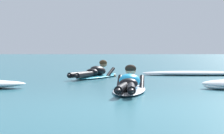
{
  "coord_description": "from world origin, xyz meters",
  "views": [
    {
      "loc": [
        -0.47,
        -6.15,
        0.79
      ],
      "look_at": [
        -0.63,
        4.24,
        0.39
      ],
      "focal_mm": 72.88,
      "sensor_mm": 36.0,
      "label": 1
    }
  ],
  "objects": [
    {
      "name": "ground_plane",
      "position": [
        0.0,
        10.0,
        0.0
      ],
      "size": [
        120.0,
        120.0,
        0.0
      ],
      "primitive_type": "plane",
      "color": "#2D6B7A"
    },
    {
      "name": "surfer_near",
      "position": [
        -0.28,
        2.25,
        0.13
      ],
      "size": [
        0.78,
        2.72,
        0.53
      ],
      "color": "silver",
      "rests_on": "ground"
    },
    {
      "name": "surfer_far",
      "position": [
        -1.13,
        6.29,
        0.13
      ],
      "size": [
        1.41,
        2.6,
        0.53
      ],
      "color": "#2DB2D1",
      "rests_on": "ground"
    },
    {
      "name": "whitewater_mid_right",
      "position": [
        1.78,
        7.56,
        0.07
      ],
      "size": [
        3.15,
        0.85,
        0.14
      ],
      "color": "white",
      "rests_on": "ground"
    }
  ]
}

